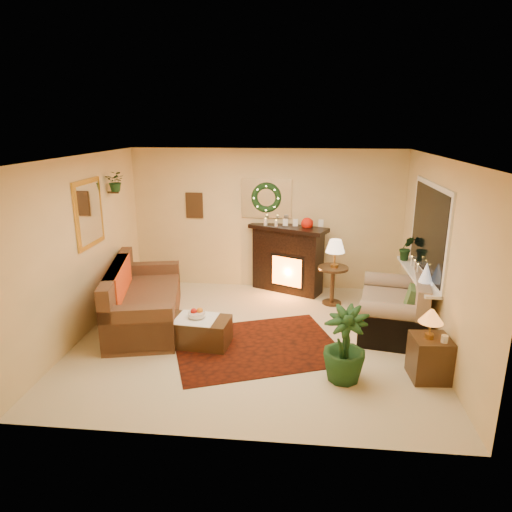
# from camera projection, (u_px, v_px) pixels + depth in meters

# --- Properties ---
(floor) EXTENTS (5.00, 5.00, 0.00)m
(floor) POSITION_uv_depth(u_px,v_px,m) (254.00, 338.00, 6.70)
(floor) COLOR beige
(floor) RESTS_ON ground
(ceiling) EXTENTS (5.00, 5.00, 0.00)m
(ceiling) POSITION_uv_depth(u_px,v_px,m) (253.00, 157.00, 5.97)
(ceiling) COLOR white
(ceiling) RESTS_ON ground
(wall_back) EXTENTS (5.00, 5.00, 0.00)m
(wall_back) POSITION_uv_depth(u_px,v_px,m) (266.00, 220.00, 8.48)
(wall_back) COLOR #EFD88C
(wall_back) RESTS_ON ground
(wall_front) EXTENTS (5.00, 5.00, 0.00)m
(wall_front) POSITION_uv_depth(u_px,v_px,m) (227.00, 319.00, 4.19)
(wall_front) COLOR #EFD88C
(wall_front) RESTS_ON ground
(wall_left) EXTENTS (4.50, 4.50, 0.00)m
(wall_left) POSITION_uv_depth(u_px,v_px,m) (81.00, 248.00, 6.58)
(wall_left) COLOR #EFD88C
(wall_left) RESTS_ON ground
(wall_right) EXTENTS (4.50, 4.50, 0.00)m
(wall_right) POSITION_uv_depth(u_px,v_px,m) (439.00, 258.00, 6.09)
(wall_right) COLOR #EFD88C
(wall_right) RESTS_ON ground
(area_rug) EXTENTS (2.68, 2.35, 0.01)m
(area_rug) POSITION_uv_depth(u_px,v_px,m) (256.00, 346.00, 6.44)
(area_rug) COLOR #530B12
(area_rug) RESTS_ON floor
(sofa) EXTENTS (1.44, 2.38, 0.95)m
(sofa) POSITION_uv_depth(u_px,v_px,m) (145.00, 297.00, 7.10)
(sofa) COLOR brown
(sofa) RESTS_ON floor
(red_throw) EXTENTS (0.85, 1.38, 0.02)m
(red_throw) POSITION_uv_depth(u_px,v_px,m) (145.00, 291.00, 7.26)
(red_throw) COLOR #BB0411
(red_throw) RESTS_ON sofa
(fireplace) EXTENTS (1.32, 0.89, 1.17)m
(fireplace) POSITION_uv_depth(u_px,v_px,m) (288.00, 262.00, 8.45)
(fireplace) COLOR black
(fireplace) RESTS_ON floor
(poinsettia) EXTENTS (0.21, 0.21, 0.21)m
(poinsettia) POSITION_uv_depth(u_px,v_px,m) (307.00, 224.00, 8.16)
(poinsettia) COLOR red
(poinsettia) RESTS_ON fireplace
(mantel_candle_a) EXTENTS (0.07, 0.07, 0.20)m
(mantel_candle_a) POSITION_uv_depth(u_px,v_px,m) (265.00, 224.00, 8.30)
(mantel_candle_a) COLOR white
(mantel_candle_a) RESTS_ON fireplace
(mantel_candle_b) EXTENTS (0.06, 0.06, 0.17)m
(mantel_candle_b) POSITION_uv_depth(u_px,v_px,m) (276.00, 225.00, 8.23)
(mantel_candle_b) COLOR silver
(mantel_candle_b) RESTS_ON fireplace
(mantel_mirror) EXTENTS (0.92, 0.02, 0.72)m
(mantel_mirror) POSITION_uv_depth(u_px,v_px,m) (266.00, 199.00, 8.35)
(mantel_mirror) COLOR white
(mantel_mirror) RESTS_ON wall_back
(wreath) EXTENTS (0.55, 0.11, 0.55)m
(wreath) POSITION_uv_depth(u_px,v_px,m) (266.00, 198.00, 8.31)
(wreath) COLOR #194719
(wreath) RESTS_ON wall_back
(wall_art) EXTENTS (0.32, 0.03, 0.48)m
(wall_art) POSITION_uv_depth(u_px,v_px,m) (194.00, 205.00, 8.52)
(wall_art) COLOR #381E11
(wall_art) RESTS_ON wall_back
(gold_mirror) EXTENTS (0.03, 0.84, 1.00)m
(gold_mirror) POSITION_uv_depth(u_px,v_px,m) (89.00, 213.00, 6.74)
(gold_mirror) COLOR gold
(gold_mirror) RESTS_ON wall_left
(hanging_plant) EXTENTS (0.33, 0.28, 0.36)m
(hanging_plant) POSITION_uv_depth(u_px,v_px,m) (117.00, 191.00, 7.38)
(hanging_plant) COLOR #194719
(hanging_plant) RESTS_ON wall_left
(loveseat) EXTENTS (1.18, 1.72, 0.91)m
(loveseat) POSITION_uv_depth(u_px,v_px,m) (393.00, 303.00, 6.88)
(loveseat) COLOR #866F5E
(loveseat) RESTS_ON floor
(window_frame) EXTENTS (0.03, 1.86, 1.36)m
(window_frame) POSITION_uv_depth(u_px,v_px,m) (429.00, 230.00, 6.55)
(window_frame) COLOR white
(window_frame) RESTS_ON wall_right
(window_glass) EXTENTS (0.02, 1.70, 1.22)m
(window_glass) POSITION_uv_depth(u_px,v_px,m) (428.00, 230.00, 6.55)
(window_glass) COLOR black
(window_glass) RESTS_ON wall_right
(window_sill) EXTENTS (0.22, 1.86, 0.04)m
(window_sill) POSITION_uv_depth(u_px,v_px,m) (417.00, 275.00, 6.75)
(window_sill) COLOR white
(window_sill) RESTS_ON wall_right
(mini_tree) EXTENTS (0.21, 0.21, 0.31)m
(mini_tree) POSITION_uv_depth(u_px,v_px,m) (426.00, 273.00, 6.28)
(mini_tree) COLOR silver
(mini_tree) RESTS_ON window_sill
(sill_plant) EXTENTS (0.29, 0.23, 0.53)m
(sill_plant) POSITION_uv_depth(u_px,v_px,m) (406.00, 249.00, 7.35)
(sill_plant) COLOR black
(sill_plant) RESTS_ON window_sill
(side_table_round) EXTENTS (0.58, 0.58, 0.67)m
(side_table_round) POSITION_uv_depth(u_px,v_px,m) (332.00, 286.00, 7.88)
(side_table_round) COLOR black
(side_table_round) RESTS_ON floor
(lamp_cream) EXTENTS (0.32, 0.32, 0.50)m
(lamp_cream) POSITION_uv_depth(u_px,v_px,m) (335.00, 255.00, 7.71)
(lamp_cream) COLOR beige
(lamp_cream) RESTS_ON side_table_round
(end_table_square) EXTENTS (0.48, 0.48, 0.54)m
(end_table_square) POSITION_uv_depth(u_px,v_px,m) (430.00, 358.00, 5.57)
(end_table_square) COLOR #4F3621
(end_table_square) RESTS_ON floor
(lamp_tiffany) EXTENTS (0.29, 0.29, 0.43)m
(lamp_tiffany) POSITION_uv_depth(u_px,v_px,m) (431.00, 323.00, 5.43)
(lamp_tiffany) COLOR #E9540C
(lamp_tiffany) RESTS_ON end_table_square
(coffee_table) EXTENTS (0.98, 0.60, 0.39)m
(coffee_table) POSITION_uv_depth(u_px,v_px,m) (196.00, 331.00, 6.45)
(coffee_table) COLOR black
(coffee_table) RESTS_ON floor
(fruit_bowl) EXTENTS (0.24, 0.24, 0.06)m
(fruit_bowl) POSITION_uv_depth(u_px,v_px,m) (197.00, 314.00, 6.41)
(fruit_bowl) COLOR silver
(fruit_bowl) RESTS_ON coffee_table
(floor_palm) EXTENTS (2.09, 2.09, 2.83)m
(floor_palm) POSITION_uv_depth(u_px,v_px,m) (345.00, 346.00, 5.49)
(floor_palm) COLOR #124012
(floor_palm) RESTS_ON floor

